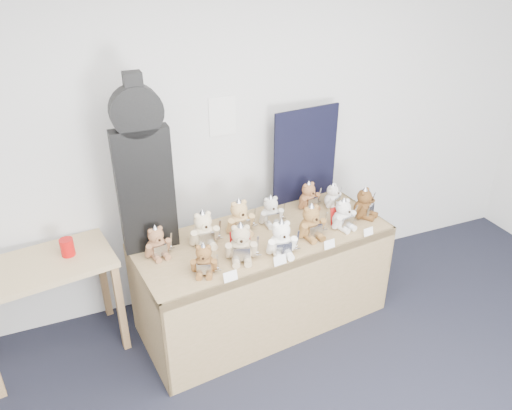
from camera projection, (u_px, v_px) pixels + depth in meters
name	position (u px, v px, depth m)	size (l,w,h in m)	color
room_shell	(222.00, 116.00, 3.73)	(6.00, 6.00, 6.00)	white
display_table	(268.00, 259.00, 3.69)	(1.95, 0.99, 0.78)	olive
side_table	(44.00, 279.00, 3.41)	(1.01, 0.66, 0.78)	#9F8156
guitar_case	(143.00, 169.00, 3.25)	(0.37, 0.11, 1.23)	black
navy_board	(305.00, 155.00, 4.00)	(0.58, 0.02, 0.78)	black
red_cup	(67.00, 247.00, 3.41)	(0.09, 0.09, 0.13)	#BB0C0C
teddy_front_far_left	(204.00, 260.00, 3.22)	(0.20, 0.19, 0.24)	brown
teddy_front_left	(241.00, 244.00, 3.35)	(0.25, 0.23, 0.30)	tan
teddy_front_centre	(281.00, 240.00, 3.40)	(0.24, 0.20, 0.29)	white
teddy_front_right	(311.00, 223.00, 3.60)	(0.24, 0.20, 0.29)	olive
teddy_front_far_right	(343.00, 215.00, 3.72)	(0.22, 0.20, 0.27)	silver
teddy_front_end	(364.00, 204.00, 3.87)	(0.22, 0.22, 0.27)	brown
teddy_back_left	(204.00, 230.00, 3.51)	(0.24, 0.19, 0.30)	beige
teddy_back_centre_left	(239.00, 218.00, 3.65)	(0.24, 0.20, 0.30)	tan
teddy_back_centre_right	(271.00, 212.00, 3.77)	(0.21, 0.17, 0.26)	beige
teddy_back_right	(309.00, 197.00, 3.99)	(0.21, 0.18, 0.25)	#8F5D39
teddy_back_end	(333.00, 196.00, 4.02)	(0.18, 0.18, 0.22)	white
teddy_back_far_left	(157.00, 243.00, 3.39)	(0.21, 0.19, 0.26)	#8D6142
entry_card_a	(230.00, 276.00, 3.17)	(0.10, 0.00, 0.07)	silver
entry_card_b	(280.00, 260.00, 3.33)	(0.10, 0.00, 0.07)	silver
entry_card_c	(329.00, 244.00, 3.50)	(0.09, 0.00, 0.06)	silver
entry_card_d	(368.00, 232.00, 3.65)	(0.08, 0.00, 0.06)	silver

